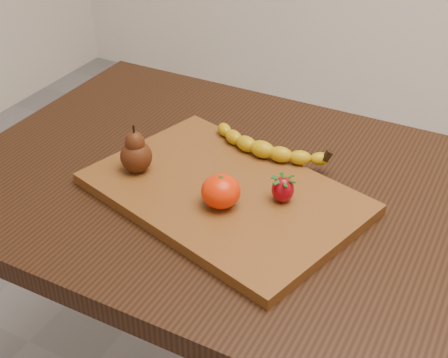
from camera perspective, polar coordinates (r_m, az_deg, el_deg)
The scene contains 6 objects.
table at distance 1.17m, azimuth 0.97°, elevation -4.32°, with size 1.00×0.70×0.76m.
cutting_board at distance 1.06m, azimuth 0.00°, elevation -1.34°, with size 0.45×0.30×0.02m, color brown.
banana at distance 1.14m, azimuth 3.52°, elevation 2.72°, with size 0.20×0.05×0.03m, color #C29D09, non-canonical shape.
pear at distance 1.09m, azimuth -8.09°, elevation 2.77°, with size 0.06×0.06×0.09m, color #451D0B, non-canonical shape.
mandarin at distance 1.00m, azimuth -0.30°, elevation -1.13°, with size 0.06×0.06×0.05m, color red.
strawberry at distance 1.02m, azimuth 5.41°, elevation -0.88°, with size 0.04×0.04×0.05m, color #95040F, non-canonical shape.
Camera 1 is at (0.41, -0.82, 1.38)m, focal length 50.00 mm.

